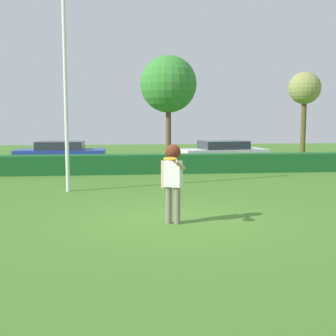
% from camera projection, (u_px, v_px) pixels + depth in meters
% --- Properties ---
extents(ground_plane, '(60.00, 60.00, 0.00)m').
position_uv_depth(ground_plane, '(175.00, 220.00, 10.41)').
color(ground_plane, '#427227').
extents(person, '(0.52, 0.83, 1.79)m').
position_uv_depth(person, '(173.00, 173.00, 9.97)').
color(person, slate).
rests_on(person, ground).
extents(frisbee, '(0.27, 0.27, 0.05)m').
position_uv_depth(frisbee, '(170.00, 159.00, 9.40)').
color(frisbee, orange).
extents(lamppost, '(0.24, 0.24, 6.71)m').
position_uv_depth(lamppost, '(65.00, 76.00, 14.12)').
color(lamppost, silver).
rests_on(lamppost, ground).
extents(hedge_row, '(18.20, 0.90, 0.81)m').
position_uv_depth(hedge_row, '(148.00, 164.00, 19.22)').
color(hedge_row, '#195524').
rests_on(hedge_row, ground).
extents(parked_car_blue, '(4.25, 1.90, 1.25)m').
position_uv_depth(parked_car_blue, '(61.00, 153.00, 21.60)').
color(parked_car_blue, '#263FA5').
rests_on(parked_car_blue, ground).
extents(parked_car_white, '(4.42, 2.36, 1.25)m').
position_uv_depth(parked_car_white, '(223.00, 152.00, 22.04)').
color(parked_car_white, white).
rests_on(parked_car_white, ground).
extents(willow_tree, '(3.11, 3.11, 5.76)m').
position_uv_depth(willow_tree, '(168.00, 85.00, 24.53)').
color(willow_tree, brown).
rests_on(willow_tree, ground).
extents(birch_tree, '(2.12, 2.12, 5.38)m').
position_uv_depth(birch_tree, '(305.00, 89.00, 29.46)').
color(birch_tree, brown).
rests_on(birch_tree, ground).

